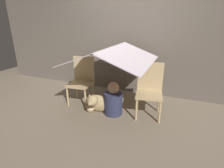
{
  "coord_description": "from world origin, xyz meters",
  "views": [
    {
      "loc": [
        1.11,
        -2.65,
        1.57
      ],
      "look_at": [
        0.0,
        0.08,
        0.5
      ],
      "focal_mm": 28.0,
      "sensor_mm": 36.0,
      "label": 1
    }
  ],
  "objects_px": {
    "chair_left": "(82,79)",
    "chair_right": "(149,88)",
    "person_front": "(113,101)",
    "dog": "(97,103)"
  },
  "relations": [
    {
      "from": "person_front",
      "to": "dog",
      "type": "bearing_deg",
      "value": -168.26
    },
    {
      "from": "chair_left",
      "to": "chair_right",
      "type": "distance_m",
      "value": 1.34
    },
    {
      "from": "person_front",
      "to": "dog",
      "type": "distance_m",
      "value": 0.31
    },
    {
      "from": "chair_right",
      "to": "dog",
      "type": "height_order",
      "value": "chair_right"
    },
    {
      "from": "chair_right",
      "to": "person_front",
      "type": "bearing_deg",
      "value": -167.61
    },
    {
      "from": "chair_right",
      "to": "dog",
      "type": "bearing_deg",
      "value": -171.01
    },
    {
      "from": "chair_left",
      "to": "person_front",
      "type": "distance_m",
      "value": 0.83
    },
    {
      "from": "dog",
      "to": "person_front",
      "type": "bearing_deg",
      "value": 11.74
    },
    {
      "from": "chair_left",
      "to": "chair_right",
      "type": "height_order",
      "value": "same"
    },
    {
      "from": "person_front",
      "to": "chair_left",
      "type": "bearing_deg",
      "value": 163.01
    }
  ]
}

